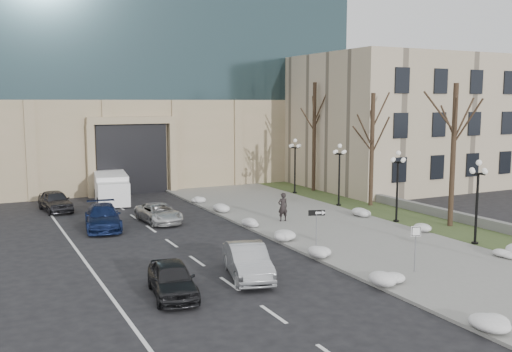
% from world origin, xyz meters
% --- Properties ---
extents(ground, '(160.00, 160.00, 0.00)m').
position_xyz_m(ground, '(0.00, 0.00, 0.00)').
color(ground, black).
rests_on(ground, ground).
extents(sidewalk, '(9.00, 40.00, 0.12)m').
position_xyz_m(sidewalk, '(3.50, 14.00, 0.06)').
color(sidewalk, gray).
rests_on(sidewalk, ground).
extents(curb, '(0.30, 40.00, 0.14)m').
position_xyz_m(curb, '(-1.00, 14.00, 0.07)').
color(curb, gray).
rests_on(curb, ground).
extents(grass_strip, '(4.00, 40.00, 0.10)m').
position_xyz_m(grass_strip, '(10.00, 14.00, 0.05)').
color(grass_strip, '#364623').
rests_on(grass_strip, ground).
extents(stone_wall, '(0.50, 30.00, 0.70)m').
position_xyz_m(stone_wall, '(12.00, 16.00, 0.35)').
color(stone_wall, slate).
rests_on(stone_wall, ground).
extents(classical_building, '(22.00, 18.12, 12.00)m').
position_xyz_m(classical_building, '(22.00, 27.98, 6.00)').
color(classical_building, tan).
rests_on(classical_building, ground).
extents(car_a, '(2.28, 4.38, 1.42)m').
position_xyz_m(car_a, '(-9.21, 5.66, 0.71)').
color(car_a, black).
rests_on(car_a, ground).
extents(car_b, '(2.72, 4.88, 1.52)m').
position_xyz_m(car_b, '(-5.41, 6.44, 0.76)').
color(car_b, '#989CA0').
rests_on(car_b, ground).
extents(car_c, '(2.85, 5.40, 1.49)m').
position_xyz_m(car_c, '(-9.14, 19.43, 0.75)').
color(car_c, '#16244F').
rests_on(car_c, ground).
extents(car_d, '(2.37, 4.61, 1.24)m').
position_xyz_m(car_d, '(-5.46, 19.69, 0.62)').
color(car_d, '#BDBDBD').
rests_on(car_d, ground).
extents(car_e, '(2.25, 4.57, 1.50)m').
position_xyz_m(car_e, '(-11.00, 26.79, 0.75)').
color(car_e, '#2A2A2F').
rests_on(car_e, ground).
extents(pedestrian, '(0.71, 0.48, 1.87)m').
position_xyz_m(pedestrian, '(1.73, 15.92, 1.06)').
color(pedestrian, black).
rests_on(pedestrian, sidewalk).
extents(box_truck, '(3.39, 7.18, 2.19)m').
position_xyz_m(box_truck, '(-6.48, 28.98, 1.06)').
color(box_truck, white).
rests_on(box_truck, ground).
extents(one_way_sign, '(0.88, 0.46, 2.42)m').
position_xyz_m(one_way_sign, '(-0.58, 8.01, 2.00)').
color(one_way_sign, slate).
rests_on(one_way_sign, ground).
extents(keep_sign, '(0.47, 0.18, 2.25)m').
position_xyz_m(keep_sign, '(1.70, 3.49, 1.65)').
color(keep_sign, slate).
rests_on(keep_sign, ground).
extents(snow_clump_a, '(1.10, 1.60, 0.36)m').
position_xyz_m(snow_clump_a, '(-0.50, -2.44, 0.30)').
color(snow_clump_a, silver).
rests_on(snow_clump_a, sidewalk).
extents(snow_clump_b, '(1.10, 1.60, 0.36)m').
position_xyz_m(snow_clump_b, '(-0.62, 2.95, 0.30)').
color(snow_clump_b, silver).
rests_on(snow_clump_b, sidewalk).
extents(snow_clump_c, '(1.10, 1.60, 0.36)m').
position_xyz_m(snow_clump_c, '(-0.67, 7.12, 0.30)').
color(snow_clump_c, silver).
rests_on(snow_clump_c, sidewalk).
extents(snow_clump_d, '(1.10, 1.60, 0.36)m').
position_xyz_m(snow_clump_d, '(-0.55, 11.16, 0.30)').
color(snow_clump_d, silver).
rests_on(snow_clump_d, sidewalk).
extents(snow_clump_e, '(1.10, 1.60, 0.36)m').
position_xyz_m(snow_clump_e, '(-0.70, 15.49, 0.30)').
color(snow_clump_e, silver).
rests_on(snow_clump_e, sidewalk).
extents(snow_clump_f, '(1.10, 1.60, 0.36)m').
position_xyz_m(snow_clump_f, '(-0.55, 20.72, 0.30)').
color(snow_clump_f, silver).
rests_on(snow_clump_f, sidewalk).
extents(snow_clump_g, '(1.10, 1.60, 0.36)m').
position_xyz_m(snow_clump_g, '(-0.75, 24.67, 0.30)').
color(snow_clump_g, silver).
rests_on(snow_clump_g, sidewalk).
extents(snow_clump_i, '(1.10, 1.60, 0.36)m').
position_xyz_m(snow_clump_i, '(7.73, 9.07, 0.30)').
color(snow_clump_i, silver).
rests_on(snow_clump_i, sidewalk).
extents(snow_clump_j, '(1.10, 1.60, 0.36)m').
position_xyz_m(snow_clump_j, '(7.34, 14.80, 0.30)').
color(snow_clump_j, silver).
rests_on(snow_clump_j, sidewalk).
extents(lamppost_a, '(1.18, 1.18, 4.76)m').
position_xyz_m(lamppost_a, '(8.30, 6.00, 3.07)').
color(lamppost_a, black).
rests_on(lamppost_a, ground).
extents(lamppost_b, '(1.18, 1.18, 4.76)m').
position_xyz_m(lamppost_b, '(8.30, 12.50, 3.07)').
color(lamppost_b, black).
rests_on(lamppost_b, ground).
extents(lamppost_c, '(1.18, 1.18, 4.76)m').
position_xyz_m(lamppost_c, '(8.30, 19.00, 3.07)').
color(lamppost_c, black).
rests_on(lamppost_c, ground).
extents(lamppost_d, '(1.18, 1.18, 4.76)m').
position_xyz_m(lamppost_d, '(8.30, 25.50, 3.07)').
color(lamppost_d, black).
rests_on(lamppost_d, ground).
extents(tree_near, '(3.20, 3.20, 9.00)m').
position_xyz_m(tree_near, '(10.50, 10.00, 5.83)').
color(tree_near, black).
rests_on(tree_near, ground).
extents(tree_mid, '(3.20, 3.20, 8.50)m').
position_xyz_m(tree_mid, '(10.50, 18.00, 5.50)').
color(tree_mid, black).
rests_on(tree_mid, ground).
extents(tree_far, '(3.20, 3.20, 9.50)m').
position_xyz_m(tree_far, '(10.50, 26.00, 6.15)').
color(tree_far, black).
rests_on(tree_far, ground).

